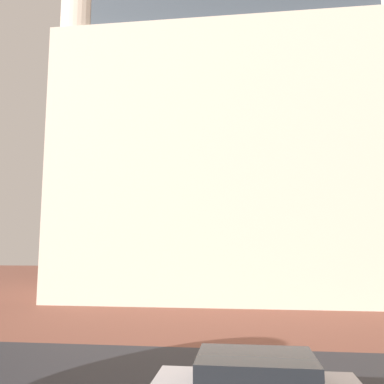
% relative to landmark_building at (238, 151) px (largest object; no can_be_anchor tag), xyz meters
% --- Properties ---
extents(ground_plane, '(120.00, 120.00, 0.00)m').
position_rel_landmark_building_xyz_m(ground_plane, '(-1.66, -18.53, -10.72)').
color(ground_plane, brown).
extents(landmark_building, '(23.70, 14.17, 32.29)m').
position_rel_landmark_building_xyz_m(landmark_building, '(0.00, 0.00, 0.00)').
color(landmark_building, beige).
rests_on(landmark_building, ground_plane).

